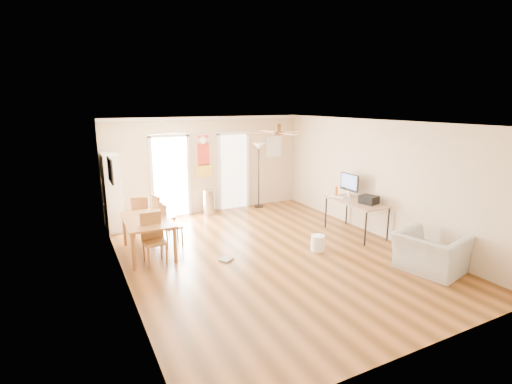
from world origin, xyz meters
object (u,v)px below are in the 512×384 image
dining_table (148,236)px  armchair (430,253)px  dining_chair_right_b (172,224)px  trash_can (209,202)px  computer_desk (355,218)px  dining_chair_far (142,216)px  bookshelf (113,192)px  printer (369,200)px  dining_chair_near (154,239)px  torchiere_lamp (259,175)px  wastebasket_a (318,243)px  dining_chair_right_a (164,215)px

dining_table → armchair: dining_table is taller
dining_chair_right_b → trash_can: bearing=-41.2°
computer_desk → armchair: size_ratio=1.33×
dining_table → computer_desk: size_ratio=1.01×
dining_chair_far → dining_table: bearing=104.1°
bookshelf → computer_desk: (4.89, -2.89, -0.53)m
dining_table → trash_can: (2.03, 2.07, -0.02)m
computer_desk → printer: 0.56m
bookshelf → dining_chair_near: bearing=-71.0°
torchiere_lamp → wastebasket_a: size_ratio=5.74×
dining_chair_far → armchair: bearing=153.7°
bookshelf → dining_chair_near: bookshelf is taller
dining_chair_right_a → torchiere_lamp: torchiere_lamp is taller
computer_desk → dining_table: bearing=168.1°
dining_chair_right_b → dining_chair_far: 1.02m
trash_can → armchair: (2.27, -5.18, 0.01)m
dining_chair_right_b → dining_chair_near: bearing=144.2°
torchiere_lamp → computer_desk: size_ratio=1.29×
trash_can → dining_chair_right_b: bearing=-129.3°
dining_table → wastebasket_a: size_ratio=4.50×
dining_chair_right_b → wastebasket_a: (2.56, -1.67, -0.30)m
armchair → dining_chair_right_b: bearing=35.0°
dining_chair_right_b → printer: (4.05, -1.48, 0.40)m
dining_chair_near → dining_chair_far: size_ratio=1.04×
wastebasket_a → printer: bearing=7.1°
dining_chair_far → torchiere_lamp: (3.47, 0.94, 0.47)m
bookshelf → torchiere_lamp: bearing=12.5°
dining_chair_near → dining_chair_far: dining_chair_near is taller
trash_can → torchiere_lamp: size_ratio=0.37×
dining_chair_near → printer: 4.66m
bookshelf → trash_can: (2.42, 0.13, -0.57)m
dining_chair_right_b → armchair: size_ratio=0.85×
wastebasket_a → dining_chair_near: bearing=164.5°
dining_chair_right_b → computer_desk: (3.94, -1.21, -0.08)m
torchiere_lamp → armchair: size_ratio=1.71×
dining_chair_right_a → dining_chair_right_b: dining_chair_right_a is taller
torchiere_lamp → trash_can: bearing=-177.6°
computer_desk → armchair: bearing=-95.0°
dining_chair_near → armchair: bearing=-34.5°
dining_chair_near → armchair: (4.29, -2.57, -0.13)m
dining_chair_far → dining_chair_right_b: bearing=134.8°
dining_chair_near → computer_desk: (4.48, -0.40, -0.09)m
trash_can → armchair: 5.66m
bookshelf → dining_chair_near: 2.55m
dining_chair_near → bookshelf: bearing=95.6°
bookshelf → trash_can: bookshelf is taller
dining_table → wastebasket_a: 3.42m
bookshelf → dining_chair_right_b: 1.98m
trash_can → printer: (2.57, -3.29, 0.52)m
armchair → dining_chair_far: bearing=31.3°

